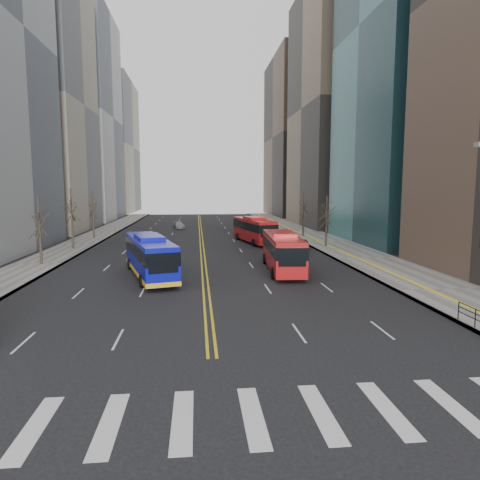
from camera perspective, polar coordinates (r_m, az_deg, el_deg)
The scene contains 13 objects.
ground at distance 15.54m, azimuth -2.95°, elevation -22.60°, with size 220.00×220.00×0.00m, color black.
sidewalk_right at distance 61.71m, azimuth 11.34°, elevation -0.19°, with size 7.00×130.00×0.15m, color slate.
sidewalk_left at distance 61.09m, azimuth -20.80°, elevation -0.58°, with size 5.00×130.00×0.15m, color slate.
crosswalk at distance 15.54m, azimuth -2.95°, elevation -22.59°, with size 26.70×4.00×0.01m.
centerline at distance 68.93m, azimuth -5.23°, elevation 0.61°, with size 0.55×100.00×0.01m.
office_towers at distance 83.60m, azimuth -5.44°, elevation 18.21°, with size 83.00×134.00×58.00m.
street_trees at distance 48.57m, azimuth -13.56°, elevation 3.52°, with size 35.20×47.20×7.60m.
blue_bus at distance 37.80m, azimuth -11.96°, elevation -1.93°, with size 5.81×12.68×3.61m.
red_bus_near at distance 39.69m, azimuth 5.68°, elevation -1.22°, with size 3.41×11.57×3.62m.
red_bus_far at distance 59.55m, azimuth 1.89°, elevation 1.57°, with size 4.85×11.74×3.62m.
car_dark_mid at distance 52.68m, azimuth 8.14°, elevation -0.65°, with size 1.66×4.13×1.41m, color black.
car_silver at distance 80.75m, azimuth -8.15°, elevation 1.94°, with size 1.73×4.26×1.24m, color gray.
car_dark_far at distance 91.51m, azimuth 0.38°, elevation 2.61°, with size 2.06×4.47×1.24m, color black.
Camera 1 is at (-0.63, -13.50, 7.68)m, focal length 32.00 mm.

